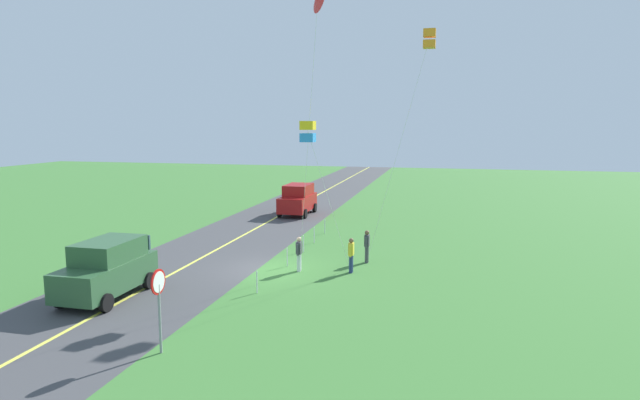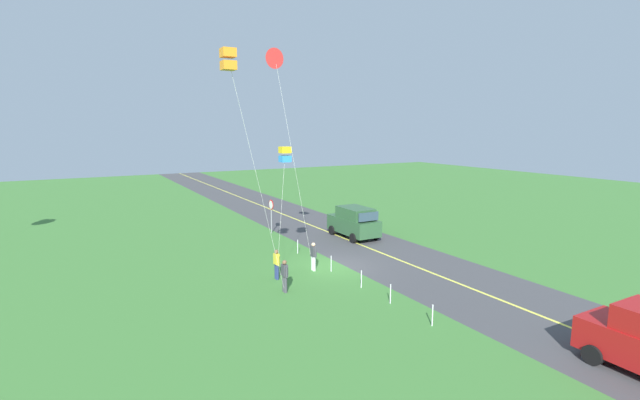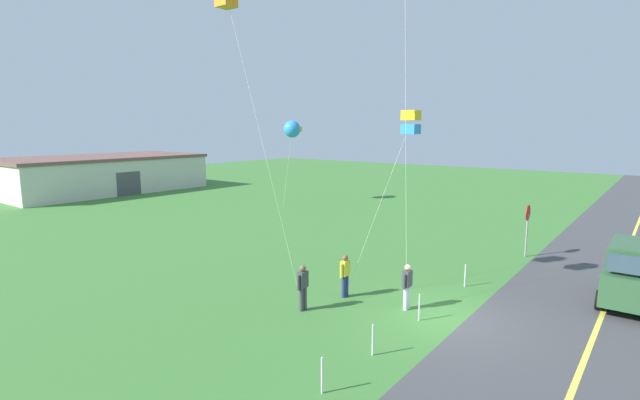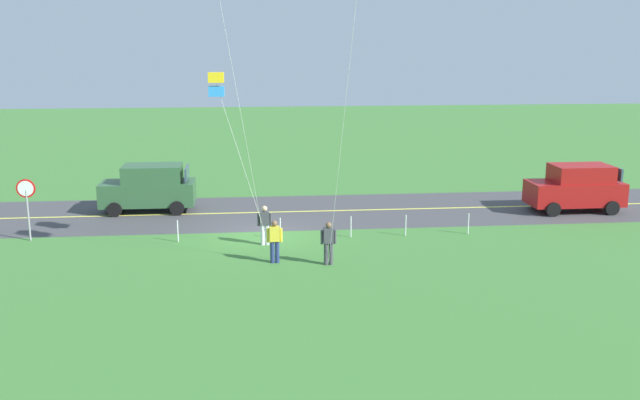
{
  "view_description": "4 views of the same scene",
  "coord_description": "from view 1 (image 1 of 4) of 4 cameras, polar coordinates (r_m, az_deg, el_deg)",
  "views": [
    {
      "loc": [
        23.1,
        8.02,
        6.75
      ],
      "look_at": [
        -2.07,
        1.97,
        3.05
      ],
      "focal_mm": 30.16,
      "sensor_mm": 36.0,
      "label": 1
    },
    {
      "loc": [
        -21.15,
        12.91,
        7.84
      ],
      "look_at": [
        -1.24,
        1.72,
        4.18
      ],
      "focal_mm": 25.05,
      "sensor_mm": 36.0,
      "label": 2
    },
    {
      "loc": [
        -14.01,
        -5.38,
        6.19
      ],
      "look_at": [
        -1.2,
        4.36,
        3.7
      ],
      "focal_mm": 25.99,
      "sensor_mm": 36.0,
      "label": 3
    },
    {
      "loc": [
        0.4,
        28.48,
        7.93
      ],
      "look_at": [
        -2.06,
        3.49,
        2.25
      ],
      "focal_mm": 39.29,
      "sensor_mm": 36.0,
      "label": 4
    }
  ],
  "objects": [
    {
      "name": "fence_post_2",
      "position": [
        28.42,
        -1.76,
        -4.67
      ],
      "size": [
        0.05,
        0.05,
        0.9
      ],
      "primitive_type": "cylinder",
      "color": "silver",
      "rests_on": "ground"
    },
    {
      "name": "person_adult_near",
      "position": [
        26.34,
        5.0,
        -4.8
      ],
      "size": [
        0.58,
        0.22,
        1.6
      ],
      "rotation": [
        0.0,
        0.0,
        3.59
      ],
      "color": "#3F3F47",
      "rests_on": "ground"
    },
    {
      "name": "person_child_watcher",
      "position": [
        24.55,
        3.33,
        -5.75
      ],
      "size": [
        0.58,
        0.22,
        1.6
      ],
      "rotation": [
        0.0,
        0.0,
        3.75
      ],
      "color": "navy",
      "rests_on": "ground"
    },
    {
      "name": "fence_post_3",
      "position": [
        25.68,
        -3.5,
        -6.08
      ],
      "size": [
        0.05,
        0.05,
        0.9
      ],
      "primitive_type": "cylinder",
      "color": "silver",
      "rests_on": "ground"
    },
    {
      "name": "person_adult_companion",
      "position": [
        24.77,
        -2.23,
        -5.61
      ],
      "size": [
        0.58,
        0.22,
        1.6
      ],
      "rotation": [
        0.0,
        0.0,
        1.18
      ],
      "color": "silver",
      "rests_on": "ground"
    },
    {
      "name": "fence_post_0",
      "position": [
        33.17,
        0.51,
        -2.81
      ],
      "size": [
        0.05,
        0.05,
        0.9
      ],
      "primitive_type": "cylinder",
      "color": "silver",
      "rests_on": "ground"
    },
    {
      "name": "kite_yellow_high",
      "position": [
        22.2,
        -1.29,
        7.24
      ],
      "size": [
        2.29,
        1.78,
        6.85
      ],
      "color": "silver",
      "rests_on": "ground"
    },
    {
      "name": "kite_red_low",
      "position": [
        26.36,
        11.52,
        16.35
      ],
      "size": [
        0.95,
        2.98,
        11.06
      ],
      "color": "silver",
      "rests_on": "ground"
    },
    {
      "name": "asphalt_road",
      "position": [
        26.9,
        -13.61,
        -6.62
      ],
      "size": [
        120.0,
        7.0,
        0.0
      ],
      "primitive_type": "cube",
      "color": "#424244",
      "rests_on": "ground"
    },
    {
      "name": "fence_post_1",
      "position": [
        30.61,
        -0.62,
        -3.74
      ],
      "size": [
        0.05,
        0.05,
        0.9
      ],
      "primitive_type": "cylinder",
      "color": "silver",
      "rests_on": "ground"
    },
    {
      "name": "ground_plane",
      "position": [
        25.38,
        -5.47,
        -7.44
      ],
      "size": [
        120.0,
        120.0,
        0.1
      ],
      "primitive_type": "cube",
      "color": "#3D7533"
    },
    {
      "name": "car_parked_west_far",
      "position": [
        40.0,
        -2.37,
        0.09
      ],
      "size": [
        4.4,
        2.12,
        2.24
      ],
      "color": "maroon",
      "rests_on": "ground"
    },
    {
      "name": "road_centre_stripe",
      "position": [
        26.9,
        -13.61,
        -6.61
      ],
      "size": [
        120.0,
        0.16,
        0.0
      ],
      "primitive_type": "cube",
      "color": "#E5E04C",
      "rests_on": "asphalt_road"
    },
    {
      "name": "kite_blue_mid",
      "position": [
        22.49,
        -0.24,
        20.43
      ],
      "size": [
        2.38,
        1.83,
        12.15
      ],
      "color": "silver",
      "rests_on": "ground"
    },
    {
      "name": "car_suv_foreground",
      "position": [
        22.64,
        -21.65,
        -6.76
      ],
      "size": [
        4.4,
        2.12,
        2.24
      ],
      "color": "#2D5633",
      "rests_on": "ground"
    },
    {
      "name": "fence_post_4",
      "position": [
        21.89,
        -6.71,
        -8.64
      ],
      "size": [
        0.05,
        0.05,
        0.9
      ],
      "primitive_type": "cylinder",
      "color": "silver",
      "rests_on": "ground"
    },
    {
      "name": "stop_sign",
      "position": [
        16.6,
        -16.74,
        -9.56
      ],
      "size": [
        0.76,
        0.08,
        2.56
      ],
      "color": "gray",
      "rests_on": "ground"
    }
  ]
}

